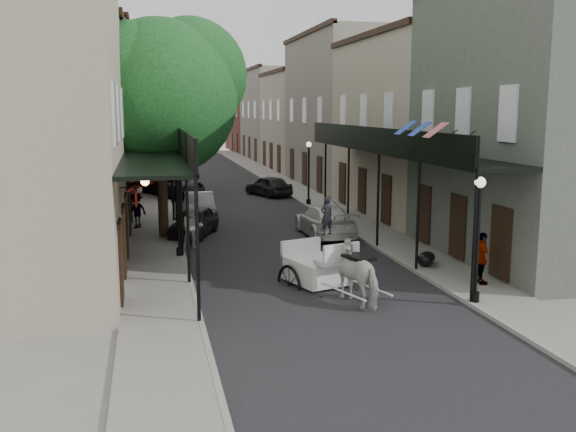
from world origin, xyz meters
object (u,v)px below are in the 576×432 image
lamppost_right_far (309,172)px  pedestrian_sidewalk_right (482,258)px  pedestrian_sidewalk_left (137,210)px  car_left_mid (200,206)px  car_right_near (325,221)px  horse (361,273)px  pedestrian_walking (192,227)px  tree_near (169,91)px  lamppost_right_near (477,238)px  car_left_far (173,185)px  carriage (309,247)px  car_left_near (194,222)px  lamppost_left (179,206)px  car_right_far (268,186)px  tree_far (161,107)px

lamppost_right_far → pedestrian_sidewalk_right: size_ratio=2.17×
pedestrian_sidewalk_right → pedestrian_sidewalk_left: bearing=46.0°
car_left_mid → car_right_near: size_ratio=0.85×
horse → pedestrian_sidewalk_left: 14.96m
pedestrian_walking → car_left_mid: (0.90, 7.41, -0.25)m
tree_near → car_left_mid: size_ratio=2.31×
lamppost_right_near → car_left_mid: bearing=111.6°
lamppost_right_near → car_right_near: 11.18m
car_left_far → pedestrian_walking: bearing=-110.9°
carriage → car_left_near: size_ratio=0.78×
lamppost_right_far → car_left_far: (-7.70, 6.00, -1.27)m
pedestrian_sidewalk_left → pedestrian_sidewalk_right: bearing=95.0°
horse → lamppost_right_far: bearing=-118.3°
horse → tree_near: bearing=-84.2°
lamppost_left → car_right_near: 7.46m
horse → pedestrian_walking: pedestrian_walking is taller
car_left_far → car_right_far: (6.20, -1.05, -0.09)m
carriage → pedestrian_sidewalk_right: carriage is taller
tree_near → lamppost_right_far: (8.30, 7.82, -4.44)m
car_left_mid → carriage: bearing=-77.7°
pedestrian_sidewalk_left → car_right_near: 9.06m
pedestrian_walking → car_right_far: (6.10, 15.43, -0.25)m
lamppost_right_near → car_right_far: (-1.50, 24.95, -1.37)m
lamppost_left → lamppost_right_far: same height
tree_far → car_left_near: bearing=-85.7°
carriage → car_right_far: 21.43m
tree_near → car_right_far: (6.80, 12.77, -5.80)m
lamppost_left → car_left_mid: (1.50, 8.93, -1.36)m
pedestrian_sidewalk_right → car_left_near: 13.63m
tree_near → car_left_mid: (1.60, 4.75, -5.80)m
tree_far → car_left_near: (1.02, -13.78, -5.18)m
carriage → pedestrian_walking: size_ratio=1.63×
tree_far → car_left_mid: 10.71m
car_right_far → tree_far: bearing=-31.5°
lamppost_right_near → car_left_near: lamppost_right_near is taller
tree_far → horse: bearing=-78.5°
tree_near → car_right_far: 15.59m
carriage → tree_near: bearing=97.5°
tree_far → pedestrian_walking: tree_far is taller
lamppost_left → carriage: size_ratio=1.22×
pedestrian_sidewalk_right → car_left_far: 25.84m
lamppost_right_far → horse: bearing=-99.6°
lamppost_right_near → car_left_far: 27.15m
pedestrian_sidewalk_left → car_left_mid: 4.10m
tree_near → pedestrian_sidewalk_left: size_ratio=5.77×
car_left_far → car_right_near: bearing=-88.8°
lamppost_right_far → car_right_far: lamppost_right_far is taller
tree_near → car_left_far: size_ratio=1.72×
lamppost_left → car_left_far: lamppost_left is taller
car_left_far → car_right_near: size_ratio=1.14×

